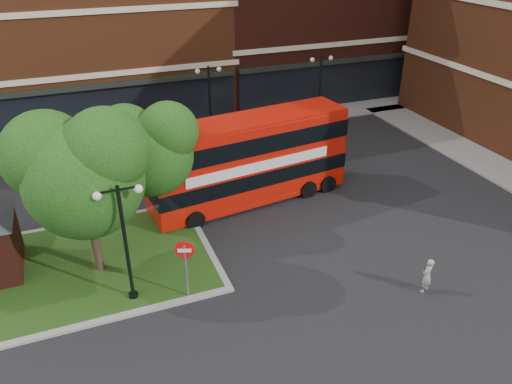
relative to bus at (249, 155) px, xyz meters
name	(u,v)px	position (x,y,z in m)	size (l,w,h in m)	color
ground	(266,271)	(-1.49, -5.94, -2.62)	(120.00, 120.00, 0.00)	black
pavement_far	(175,133)	(-1.49, 10.56, -2.56)	(44.00, 3.00, 0.12)	slate
terrace_far_left	(30,19)	(-9.49, 18.06, 4.38)	(26.00, 12.00, 14.00)	brown
traffic_island	(63,271)	(-9.49, -2.94, -2.55)	(12.60, 7.60, 0.15)	gray
tree_island_west	(79,168)	(-8.09, -3.37, 2.18)	(5.40, 4.71, 7.21)	#2D2116
tree_island_east	(149,146)	(-5.07, -0.88, 1.63)	(4.46, 3.90, 6.29)	#2D2116
lamp_island	(125,239)	(-6.99, -5.74, 0.21)	(1.72, 0.36, 5.00)	black
lamp_far_left	(210,100)	(0.51, 8.56, 0.21)	(1.72, 0.36, 5.00)	black
lamp_far_right	(320,87)	(8.51, 8.56, 0.21)	(1.72, 0.36, 5.00)	black
bus	(249,155)	(0.00, 0.00, 0.00)	(10.66, 3.70, 3.99)	#BB1207
woman	(427,275)	(3.89, -9.44, -1.86)	(0.55, 0.36, 1.51)	gray
car_silver	(127,134)	(-4.81, 10.06, -1.92)	(1.65, 4.10, 1.40)	silver
car_white	(257,125)	(3.82, 8.56, -1.97)	(1.37, 3.94, 1.30)	silver
no_entry_sign	(185,259)	(-4.99, -6.44, -0.73)	(0.70, 0.31, 2.65)	slate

